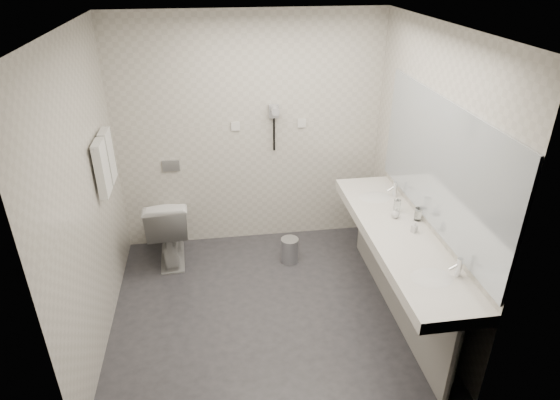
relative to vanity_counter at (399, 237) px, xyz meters
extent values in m
plane|color=#2A292E|center=(-1.12, 0.20, -0.80)|extent=(2.80, 2.80, 0.00)
plane|color=silver|center=(-1.12, 0.20, 1.70)|extent=(2.80, 2.80, 0.00)
plane|color=beige|center=(-1.12, 1.50, 0.45)|extent=(2.80, 0.00, 2.80)
plane|color=beige|center=(-1.12, -1.10, 0.45)|extent=(2.80, 0.00, 2.80)
plane|color=beige|center=(-2.52, 0.20, 0.45)|extent=(0.00, 2.60, 2.60)
plane|color=beige|center=(0.27, 0.20, 0.45)|extent=(0.00, 2.60, 2.60)
cube|color=silver|center=(0.00, 0.00, 0.00)|extent=(0.55, 2.20, 0.10)
cube|color=gray|center=(0.02, 0.00, -0.42)|extent=(0.03, 2.15, 0.75)
cylinder|color=silver|center=(0.05, -1.04, -0.42)|extent=(0.06, 0.06, 0.75)
cylinder|color=silver|center=(0.05, 1.04, -0.42)|extent=(0.06, 0.06, 0.75)
cube|color=#B2BCC6|center=(0.26, 0.00, 0.65)|extent=(0.02, 2.20, 1.05)
ellipsoid|color=silver|center=(0.00, -0.65, 0.04)|extent=(0.40, 0.31, 0.05)
ellipsoid|color=silver|center=(0.00, 0.65, 0.04)|extent=(0.40, 0.31, 0.05)
cylinder|color=silver|center=(0.19, -0.65, 0.12)|extent=(0.04, 0.04, 0.15)
cylinder|color=silver|center=(0.19, 0.65, 0.12)|extent=(0.04, 0.04, 0.15)
imported|color=white|center=(0.12, -0.02, 0.10)|extent=(0.06, 0.06, 0.10)
imported|color=white|center=(0.05, 0.24, 0.10)|extent=(0.10, 0.10, 0.10)
cylinder|color=silver|center=(0.23, 0.17, 0.11)|extent=(0.08, 0.08, 0.12)
cylinder|color=silver|center=(0.11, 0.35, 0.11)|extent=(0.08, 0.08, 0.11)
imported|color=silver|center=(-2.04, 1.17, -0.41)|extent=(0.47, 0.78, 0.77)
cube|color=#B2B5BA|center=(-1.98, 1.49, 0.15)|extent=(0.18, 0.02, 0.12)
cylinder|color=#B2B5BA|center=(-0.79, 0.92, -0.67)|extent=(0.23, 0.23, 0.26)
cylinder|color=#B2B5BA|center=(-0.79, 0.92, -0.53)|extent=(0.19, 0.19, 0.02)
cylinder|color=silver|center=(-2.47, 0.75, 0.75)|extent=(0.02, 0.62, 0.02)
cube|color=silver|center=(-2.46, 0.61, 0.53)|extent=(0.07, 0.24, 0.48)
cube|color=silver|center=(-2.46, 0.89, 0.53)|extent=(0.07, 0.24, 0.48)
cube|color=#94969A|center=(-0.88, 1.47, 0.70)|extent=(0.10, 0.04, 0.14)
cylinder|color=#94969A|center=(-0.88, 1.40, 0.73)|extent=(0.08, 0.14, 0.08)
cylinder|color=black|center=(-0.88, 1.46, 0.45)|extent=(0.02, 0.02, 0.35)
cube|color=silver|center=(-1.27, 1.49, 0.55)|extent=(0.09, 0.02, 0.09)
cube|color=silver|center=(-0.57, 1.49, 0.55)|extent=(0.09, 0.02, 0.09)
camera|label=1|loc=(-1.51, -3.28, 2.17)|focal=30.66mm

